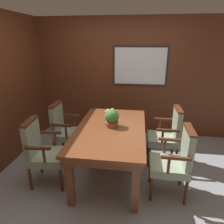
% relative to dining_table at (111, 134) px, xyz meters
% --- Properties ---
extents(ground_plane, '(14.00, 14.00, 0.00)m').
position_rel_dining_table_xyz_m(ground_plane, '(0.02, -0.27, -0.67)').
color(ground_plane, '#93969E').
extents(wall_back, '(7.20, 0.08, 2.45)m').
position_rel_dining_table_xyz_m(wall_back, '(0.02, 1.53, 0.56)').
color(wall_back, '#5B2D19').
rests_on(wall_back, ground_plane).
extents(dining_table, '(1.02, 1.70, 0.77)m').
position_rel_dining_table_xyz_m(dining_table, '(0.00, 0.00, 0.00)').
color(dining_table, brown).
rests_on(dining_table, ground_plane).
extents(chair_left_near, '(0.53, 0.53, 0.98)m').
position_rel_dining_table_xyz_m(chair_left_near, '(-0.92, -0.37, -0.13)').
color(chair_left_near, '#562B19').
rests_on(chair_left_near, ground_plane).
extents(chair_right_far, '(0.50, 0.50, 0.98)m').
position_rel_dining_table_xyz_m(chair_right_far, '(0.90, 0.41, -0.13)').
color(chair_right_far, '#562B19').
rests_on(chair_right_far, ground_plane).
extents(chair_right_near, '(0.50, 0.50, 0.98)m').
position_rel_dining_table_xyz_m(chair_right_near, '(0.90, -0.36, -0.13)').
color(chair_right_near, '#562B19').
rests_on(chair_right_near, ground_plane).
extents(chair_left_far, '(0.50, 0.50, 0.98)m').
position_rel_dining_table_xyz_m(chair_left_far, '(-0.87, 0.38, -0.13)').
color(chair_left_far, '#562B19').
rests_on(chair_left_far, ground_plane).
extents(potted_plant, '(0.23, 0.21, 0.27)m').
position_rel_dining_table_xyz_m(potted_plant, '(0.01, 0.07, 0.23)').
color(potted_plant, '#9E5638').
rests_on(potted_plant, dining_table).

